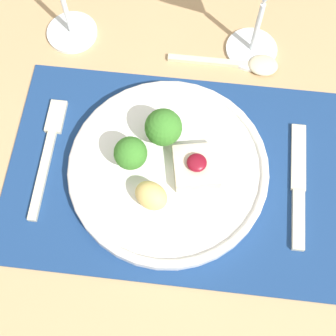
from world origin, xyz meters
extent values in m
plane|color=brown|center=(0.00, 0.00, 0.00)|extent=(8.00, 8.00, 0.00)
cube|color=tan|center=(0.00, 0.00, 0.71)|extent=(1.18, 1.01, 0.03)
cube|color=navy|center=(0.00, 0.00, 0.73)|extent=(0.46, 0.31, 0.00)
cylinder|color=white|center=(-0.01, 0.00, 0.74)|extent=(0.27, 0.27, 0.02)
torus|color=white|center=(-0.01, 0.00, 0.75)|extent=(0.27, 0.27, 0.01)
cube|color=beige|center=(0.03, 0.00, 0.76)|extent=(0.07, 0.07, 0.02)
ellipsoid|color=maroon|center=(0.03, 0.00, 0.77)|extent=(0.03, 0.03, 0.01)
cylinder|color=#84B256|center=(-0.06, 0.00, 0.76)|extent=(0.01, 0.01, 0.02)
sphere|color=#387A28|center=(-0.06, 0.00, 0.78)|extent=(0.04, 0.04, 0.04)
cylinder|color=#84B256|center=(-0.02, 0.04, 0.76)|extent=(0.01, 0.01, 0.02)
sphere|color=#387A28|center=(-0.02, 0.04, 0.78)|extent=(0.05, 0.05, 0.05)
ellipsoid|color=#DBBC6B|center=(-0.02, -0.05, 0.77)|extent=(0.06, 0.05, 0.04)
cube|color=beige|center=(-0.18, -0.03, 0.74)|extent=(0.01, 0.13, 0.01)
cube|color=beige|center=(-0.18, 0.07, 0.74)|extent=(0.02, 0.05, 0.01)
cube|color=beige|center=(0.17, -0.05, 0.74)|extent=(0.02, 0.08, 0.01)
cube|color=beige|center=(0.17, 0.04, 0.74)|extent=(0.02, 0.10, 0.00)
cube|color=beige|center=(0.03, 0.19, 0.73)|extent=(0.13, 0.01, 0.01)
ellipsoid|color=beige|center=(0.12, 0.19, 0.74)|extent=(0.05, 0.04, 0.01)
cylinder|color=white|center=(0.10, 0.22, 0.73)|extent=(0.08, 0.08, 0.01)
cylinder|color=white|center=(0.10, 0.22, 0.78)|extent=(0.01, 0.01, 0.10)
cylinder|color=white|center=(-0.19, 0.22, 0.73)|extent=(0.08, 0.08, 0.01)
cylinder|color=white|center=(-0.19, 0.22, 0.79)|extent=(0.01, 0.01, 0.10)
camera|label=1|loc=(0.02, -0.24, 1.33)|focal=50.00mm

